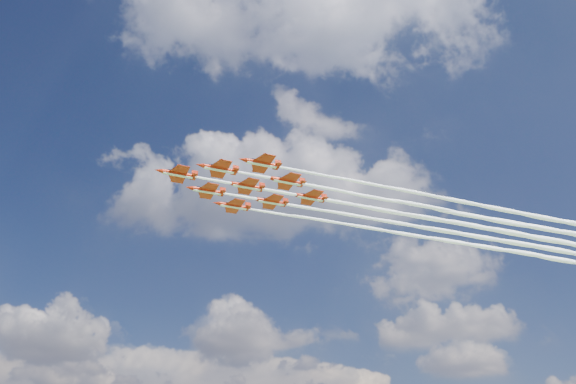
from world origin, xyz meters
TOP-DOWN VIEW (x-y plane):
  - jet_lead at (44.70, 16.25)m, footprint 117.12×65.29m
  - jet_row2_port at (56.73, 14.89)m, footprint 117.12×65.29m
  - jet_row2_starb at (50.21, 27.03)m, footprint 117.12×65.29m
  - jet_row3_port at (68.76, 13.54)m, footprint 117.12×65.29m
  - jet_row3_centre at (62.24, 25.67)m, footprint 117.12×65.29m
  - jet_row3_starb at (55.72, 37.81)m, footprint 117.12×65.29m
  - jet_row4_port at (74.26, 24.31)m, footprint 117.12×65.29m
  - jet_row4_starb at (67.74, 36.45)m, footprint 117.12×65.29m
  - jet_tail at (79.77, 35.09)m, footprint 117.12×65.29m

SIDE VIEW (x-z plane):
  - jet_lead at x=44.70m, z-range 79.59..82.56m
  - jet_row2_port at x=56.73m, z-range 79.59..82.56m
  - jet_row2_starb at x=50.21m, z-range 79.59..82.56m
  - jet_row3_port at x=68.76m, z-range 79.59..82.56m
  - jet_row3_centre at x=62.24m, z-range 79.59..82.56m
  - jet_row3_starb at x=55.72m, z-range 79.59..82.56m
  - jet_row4_port at x=74.26m, z-range 79.59..82.56m
  - jet_row4_starb at x=67.74m, z-range 79.59..82.56m
  - jet_tail at x=79.77m, z-range 79.59..82.56m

